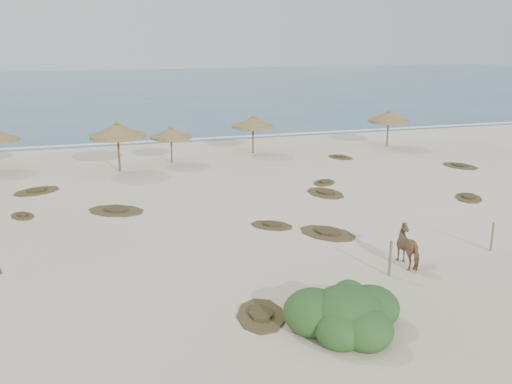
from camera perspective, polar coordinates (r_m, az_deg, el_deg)
The scene contains 22 objects.
ground at distance 22.00m, azimuth 6.38°, elevation -6.24°, with size 160.00×160.00×0.00m, color beige.
ocean at distance 94.42m, azimuth -12.12°, elevation 10.20°, with size 200.00×100.00×0.01m, color #255671.
foam_line at distance 46.18m, azimuth -6.46°, elevation 5.26°, with size 70.00×0.60×0.01m, color white.
palapa_2 at distance 35.52m, azimuth -13.69°, elevation 5.93°, with size 4.55×4.55×3.21m.
palapa_3 at distance 37.34m, azimuth -8.51°, elevation 5.79°, with size 3.47×3.47×2.50m.
palapa_4 at distance 40.10m, azimuth -0.31°, elevation 6.95°, with size 3.94×3.94×2.79m.
palapa_5 at distance 43.57m, azimuth 13.12°, elevation 7.29°, with size 3.68×3.68×2.85m.
horse at distance 21.39m, azimuth 15.18°, elevation -5.31°, with size 0.76×1.67×1.41m, color olive.
fence_post_near at distance 20.33m, azimuth 13.28°, elevation -6.48°, with size 0.10×0.10×1.29m, color #716854.
fence_post_far at distance 23.84m, azimuth 22.54°, elevation -4.16°, with size 0.08×0.08×1.15m, color #716854.
bush at distance 16.58m, azimuth 9.02°, elevation -11.98°, with size 3.46×3.04×1.55m.
scrub_1 at distance 27.86m, azimuth -13.82°, elevation -1.79°, with size 3.33×3.03×0.16m.
scrub_2 at distance 24.99m, azimuth 1.60°, elevation -3.32°, with size 2.27×2.19×0.16m.
scrub_3 at distance 30.24m, azimuth 6.95°, elevation -0.09°, with size 2.08×2.75×0.16m.
scrub_4 at distance 31.14m, azimuth 20.49°, elevation -0.52°, with size 2.12×2.38×0.16m.
scrub_5 at distance 38.56m, azimuth 19.74°, elevation 2.49°, with size 2.26×2.78×0.16m.
scrub_6 at distance 32.58m, azimuth -21.08°, elevation 0.10°, with size 2.97×2.63×0.16m.
scrub_7 at distance 32.42m, azimuth 6.84°, elevation 0.97°, with size 1.98×1.99×0.16m.
scrub_8 at distance 28.39m, azimuth -22.33°, elevation -2.20°, with size 1.47×1.73×0.16m.
scrub_9 at distance 24.21m, azimuth 7.15°, elevation -4.07°, with size 2.80×3.07×0.16m.
scrub_10 at distance 39.33m, azimuth 8.45°, elevation 3.48°, with size 1.92×2.28×0.16m.
scrub_11 at distance 17.33m, azimuth 0.50°, elevation -12.20°, with size 1.90×2.50×0.16m.
Camera 1 is at (-8.26, -18.71, 8.09)m, focal length 40.00 mm.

